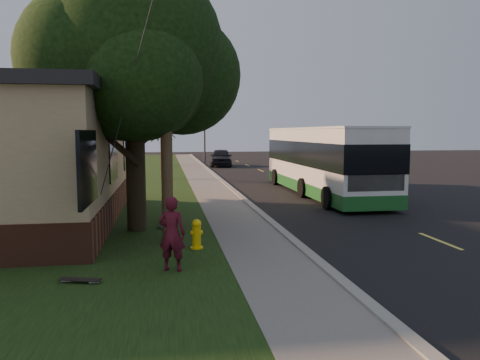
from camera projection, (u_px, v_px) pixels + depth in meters
name	position (u px, v px, depth m)	size (l,w,h in m)	color
ground	(297.00, 247.00, 12.08)	(120.00, 120.00, 0.00)	black
road	(320.00, 194.00, 22.53)	(8.00, 80.00, 0.01)	black
curb	(238.00, 194.00, 21.89)	(0.25, 80.00, 0.12)	gray
sidewalk	(217.00, 195.00, 21.74)	(2.00, 80.00, 0.08)	slate
grass_verge	(140.00, 197.00, 21.18)	(5.00, 80.00, 0.07)	black
fire_hydrant	(197.00, 234.00, 11.62)	(0.32, 0.32, 0.74)	yellow
utility_pole	(165.00, 67.00, 12.06)	(2.86, 3.21, 9.07)	#473321
leafy_tree	(134.00, 55.00, 13.49)	(6.30, 6.00, 7.80)	black
bare_tree_near	(162.00, 145.00, 28.98)	(1.38, 1.21, 4.31)	black
bare_tree_far	(169.00, 143.00, 40.86)	(1.38, 1.21, 4.03)	black
traffic_signal	(205.00, 130.00, 45.23)	(0.18, 0.22, 5.50)	#2D2D30
transit_bus	(322.00, 159.00, 22.16)	(2.71, 11.73, 3.18)	silver
skateboarder	(172.00, 234.00, 9.71)	(0.57, 0.38, 1.57)	#4D0F1C
skateboard_main	(163.00, 225.00, 14.36)	(0.27, 0.88, 0.08)	black
skateboard_spare	(80.00, 280.00, 8.99)	(0.83, 0.42, 0.08)	black
dumpster	(10.00, 189.00, 18.74)	(1.55, 1.30, 1.26)	black
distant_car	(221.00, 157.00, 40.82)	(1.82, 4.53, 1.54)	black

